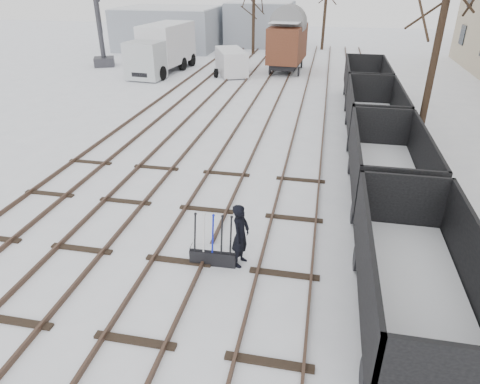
% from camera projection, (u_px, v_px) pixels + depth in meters
% --- Properties ---
extents(ground, '(120.00, 120.00, 0.00)m').
position_uv_depth(ground, '(179.00, 262.00, 12.11)').
color(ground, white).
rests_on(ground, ground).
extents(tracks, '(13.90, 52.00, 0.16)m').
position_uv_depth(tracks, '(257.00, 117.00, 23.98)').
color(tracks, black).
rests_on(tracks, ground).
extents(shed_left, '(10.00, 8.00, 4.10)m').
position_uv_depth(shed_left, '(170.00, 28.00, 44.80)').
color(shed_left, gray).
rests_on(shed_left, ground).
extents(shed_right, '(7.00, 6.00, 4.50)m').
position_uv_depth(shed_right, '(260.00, 24.00, 46.61)').
color(shed_right, gray).
rests_on(shed_right, ground).
extents(ground_frame, '(1.31, 0.46, 1.49)m').
position_uv_depth(ground_frame, '(214.00, 254.00, 11.96)').
color(ground_frame, black).
rests_on(ground_frame, ground).
extents(worker, '(0.58, 0.76, 1.86)m').
position_uv_depth(worker, '(241.00, 235.00, 11.62)').
color(worker, black).
rests_on(worker, ground).
extents(freight_wagon_a, '(2.44, 6.09, 2.49)m').
position_uv_depth(freight_wagon_a, '(415.00, 293.00, 9.50)').
color(freight_wagon_a, black).
rests_on(freight_wagon_a, ground).
extents(freight_wagon_b, '(2.44, 6.09, 2.49)m').
position_uv_depth(freight_wagon_b, '(386.00, 174.00, 15.08)').
color(freight_wagon_b, black).
rests_on(freight_wagon_b, ground).
extents(freight_wagon_c, '(2.44, 6.09, 2.49)m').
position_uv_depth(freight_wagon_c, '(372.00, 120.00, 20.65)').
color(freight_wagon_c, black).
rests_on(freight_wagon_c, ground).
extents(freight_wagon_d, '(2.44, 6.09, 2.49)m').
position_uv_depth(freight_wagon_d, '(365.00, 88.00, 26.22)').
color(freight_wagon_d, black).
rests_on(freight_wagon_d, ground).
extents(box_van_wagon, '(3.10, 5.34, 3.94)m').
position_uv_depth(box_van_wagon, '(288.00, 42.00, 34.16)').
color(box_van_wagon, black).
rests_on(box_van_wagon, ground).
extents(lorry, '(3.21, 8.23, 3.65)m').
position_uv_depth(lorry, '(162.00, 48.00, 34.01)').
color(lorry, black).
rests_on(lorry, ground).
extents(panel_van, '(3.45, 4.75, 1.92)m').
position_uv_depth(panel_van, '(231.00, 62.00, 33.71)').
color(panel_van, silver).
rests_on(panel_van, ground).
extents(crane, '(2.20, 4.89, 8.24)m').
position_uv_depth(crane, '(102.00, 40.00, 36.35)').
color(crane, '#2D2D32').
rests_on(crane, ground).
extents(tree_near, '(0.30, 0.30, 8.30)m').
position_uv_depth(tree_near, '(435.00, 58.00, 17.55)').
color(tree_near, black).
rests_on(tree_near, ground).
extents(tree_far_left, '(0.30, 0.30, 5.49)m').
position_uv_depth(tree_far_left, '(253.00, 25.00, 41.35)').
color(tree_far_left, black).
rests_on(tree_far_left, ground).
extents(tree_far_right, '(0.30, 0.30, 7.75)m').
position_uv_depth(tree_far_right, '(325.00, 10.00, 43.26)').
color(tree_far_right, black).
rests_on(tree_far_right, ground).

